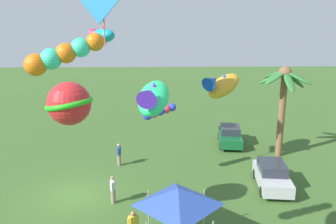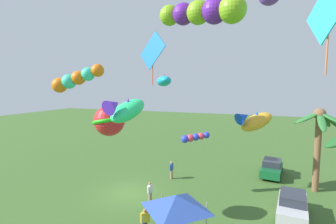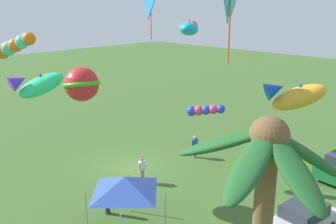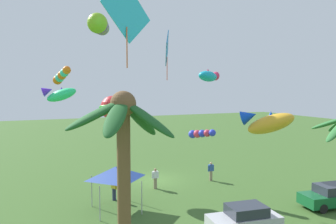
{
  "view_description": "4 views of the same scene",
  "coord_description": "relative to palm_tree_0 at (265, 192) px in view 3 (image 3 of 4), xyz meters",
  "views": [
    {
      "loc": [
        17.81,
        4.86,
        9.53
      ],
      "look_at": [
        2.88,
        5.28,
        5.65
      ],
      "focal_mm": 36.37,
      "sensor_mm": 36.0,
      "label": 1
    },
    {
      "loc": [
        16.37,
        9.55,
        8.33
      ],
      "look_at": [
        3.1,
        4.54,
        6.88
      ],
      "focal_mm": 26.65,
      "sensor_mm": 36.0,
      "label": 2
    },
    {
      "loc": [
        14.51,
        17.88,
        10.4
      ],
      "look_at": [
        2.35,
        5.94,
        5.45
      ],
      "focal_mm": 40.15,
      "sensor_mm": 36.0,
      "label": 3
    },
    {
      "loc": [
        9.99,
        26.21,
        7.88
      ],
      "look_at": [
        1.33,
        5.87,
        6.24
      ],
      "focal_mm": 35.8,
      "sensor_mm": 36.0,
      "label": 4
    }
  ],
  "objects": [
    {
      "name": "kite_fish_8",
      "position": [
        -10.79,
        -4.48,
        -0.08
      ],
      "size": [
        3.4,
        3.36,
        2.05
      ],
      "color": "gold"
    },
    {
      "name": "spectator_0",
      "position": [
        -10.76,
        -11.46,
        -4.9
      ],
      "size": [
        0.55,
        0.27,
        1.59
      ],
      "color": "gray",
      "rests_on": "ground"
    },
    {
      "name": "festival_tent",
      "position": [
        -1.69,
        -7.91,
        -3.25
      ],
      "size": [
        2.86,
        2.86,
        2.85
      ],
      "color": "#9E9EA3",
      "rests_on": "ground"
    },
    {
      "name": "palm_tree_0",
      "position": [
        0.0,
        0.0,
        0.0
      ],
      "size": [
        4.3,
        4.46,
        7.75
      ],
      "color": "brown",
      "rests_on": "ground"
    },
    {
      "name": "spectator_2",
      "position": [
        -5.64,
        -11.22,
        -4.9
      ],
      "size": [
        0.55,
        0.26,
        1.59
      ],
      "color": "gray",
      "rests_on": "ground"
    },
    {
      "name": "kite_fish_6",
      "position": [
        1.52,
        -8.86,
        1.74
      ],
      "size": [
        2.23,
        1.2,
        1.22
      ],
      "color": "#28E57C"
    },
    {
      "name": "kite_tube_7",
      "position": [
        -8.27,
        -8.71,
        -1.22
      ],
      "size": [
        1.39,
        2.02,
        0.8
      ],
      "color": "blue"
    },
    {
      "name": "ground_plane",
      "position": [
        -6.55,
        -13.56,
        -5.71
      ],
      "size": [
        120.0,
        120.0,
        0.0
      ],
      "primitive_type": "plane",
      "color": "#3D6028"
    },
    {
      "name": "spectator_1",
      "position": [
        -2.05,
        -9.86,
        -4.9
      ],
      "size": [
        0.4,
        0.48,
        1.59
      ],
      "color": "#2D3351",
      "rests_on": "ground"
    },
    {
      "name": "kite_tube_3",
      "position": [
        1.13,
        -11.52,
        2.94
      ],
      "size": [
        1.05,
        2.26,
        1.23
      ],
      "color": "orange"
    },
    {
      "name": "kite_ball_4",
      "position": [
        -2.63,
        -12.43,
        0.6
      ],
      "size": [
        2.61,
        2.61,
        1.82
      ],
      "color": "red"
    },
    {
      "name": "kite_fish_1",
      "position": [
        -10.93,
        -12.27,
        3.11
      ],
      "size": [
        2.83,
        2.35,
        1.18
      ],
      "color": "#14A3C2"
    },
    {
      "name": "parked_car_0",
      "position": [
        -7.27,
        -1.95,
        -4.96
      ],
      "size": [
        4.07,
        2.13,
        1.51
      ],
      "color": "#BCBCC1",
      "rests_on": "ground"
    }
  ]
}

